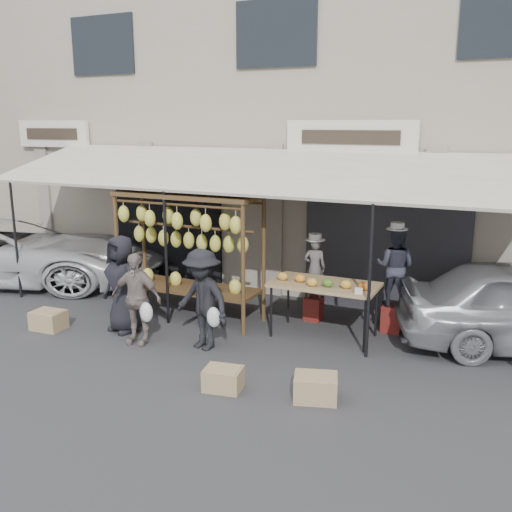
{
  "coord_description": "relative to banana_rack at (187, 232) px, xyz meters",
  "views": [
    {
      "loc": [
        4.37,
        -6.73,
        3.42
      ],
      "look_at": [
        0.57,
        1.4,
        1.3
      ],
      "focal_mm": 40.0,
      "sensor_mm": 36.0,
      "label": 1
    }
  ],
  "objects": [
    {
      "name": "crate_near_b",
      "position": [
        3.06,
        -1.96,
        -1.4
      ],
      "size": [
        0.63,
        0.55,
        0.32
      ],
      "primitive_type": "cube",
      "rotation": [
        0.0,
        0.0,
        0.3
      ],
      "color": "tan",
      "rests_on": "ground_plane"
    },
    {
      "name": "customer_right",
      "position": [
        0.93,
        -1.1,
        -0.78
      ],
      "size": [
        1.13,
        0.83,
        1.57
      ],
      "primitive_type": "imported",
      "rotation": [
        0.0,
        0.0,
        -0.27
      ],
      "color": "black",
      "rests_on": "ground_plane"
    },
    {
      "name": "stool_left",
      "position": [
        2.04,
        0.85,
        -1.36
      ],
      "size": [
        0.33,
        0.33,
        0.42
      ],
      "primitive_type": "cube",
      "rotation": [
        0.0,
        0.0,
        -0.13
      ],
      "color": "maroon",
      "rests_on": "ground_plane"
    },
    {
      "name": "produce_table",
      "position": [
        2.45,
        0.13,
        -0.7
      ],
      "size": [
        1.7,
        0.9,
        1.04
      ],
      "color": "#9F865C",
      "rests_on": "ground_plane"
    },
    {
      "name": "stool_right",
      "position": [
        3.42,
        0.87,
        -1.34
      ],
      "size": [
        0.33,
        0.33,
        0.45
      ],
      "primitive_type": "cube",
      "rotation": [
        0.0,
        0.0,
        -0.03
      ],
      "color": "maroon",
      "rests_on": "ground_plane"
    },
    {
      "name": "awning",
      "position": [
        0.81,
        0.76,
        1.01
      ],
      "size": [
        10.0,
        2.35,
        2.92
      ],
      "color": "beige",
      "rests_on": "ground_plane"
    },
    {
      "name": "shophouse",
      "position": [
        0.8,
        4.98,
        2.08
      ],
      "size": [
        24.0,
        6.15,
        7.3
      ],
      "color": "#9E9687",
      "rests_on": "ground_plane"
    },
    {
      "name": "crate_near_a",
      "position": [
        1.87,
        -2.2,
        -1.42
      ],
      "size": [
        0.54,
        0.44,
        0.29
      ],
      "primitive_type": "cube",
      "rotation": [
        0.0,
        0.0,
        0.17
      ],
      "color": "tan",
      "rests_on": "ground_plane"
    },
    {
      "name": "banana_rack",
      "position": [
        0.0,
        0.0,
        0.0
      ],
      "size": [
        2.6,
        0.9,
        2.24
      ],
      "color": "#4A321A",
      "rests_on": "ground_plane"
    },
    {
      "name": "crate_far",
      "position": [
        -1.86,
        -1.49,
        -1.41
      ],
      "size": [
        0.55,
        0.43,
        0.31
      ],
      "primitive_type": "cube",
      "rotation": [
        0.0,
        0.0,
        0.06
      ],
      "color": "tan",
      "rests_on": "ground_plane"
    },
    {
      "name": "ground_plane",
      "position": [
        0.8,
        -1.52,
        -1.57
      ],
      "size": [
        90.0,
        90.0,
        0.0
      ],
      "primitive_type": "plane",
      "color": "#2D2D30"
    },
    {
      "name": "vendor_right",
      "position": [
        3.42,
        0.87,
        -0.45
      ],
      "size": [
        0.67,
        0.54,
        1.32
      ],
      "primitive_type": "imported",
      "rotation": [
        0.0,
        0.0,
        3.07
      ],
      "color": "#313342",
      "rests_on": "stool_right"
    },
    {
      "name": "customer_left",
      "position": [
        -0.65,
        -1.0,
        -0.75
      ],
      "size": [
        0.92,
        0.74,
        1.63
      ],
      "primitive_type": "imported",
      "rotation": [
        0.0,
        0.0,
        -0.31
      ],
      "color": "black",
      "rests_on": "ground_plane"
    },
    {
      "name": "customer_mid",
      "position": [
        -0.13,
        -1.34,
        -0.84
      ],
      "size": [
        0.89,
        0.45,
        1.46
      ],
      "primitive_type": "imported",
      "rotation": [
        0.0,
        0.0,
        0.11
      ],
      "color": "gray",
      "rests_on": "ground_plane"
    },
    {
      "name": "vendor_left",
      "position": [
        2.04,
        0.85,
        -0.62
      ],
      "size": [
        0.44,
        0.34,
        1.06
      ],
      "primitive_type": "imported",
      "rotation": [
        0.0,
        0.0,
        3.39
      ],
      "color": "#5B5754",
      "rests_on": "stool_left"
    }
  ]
}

